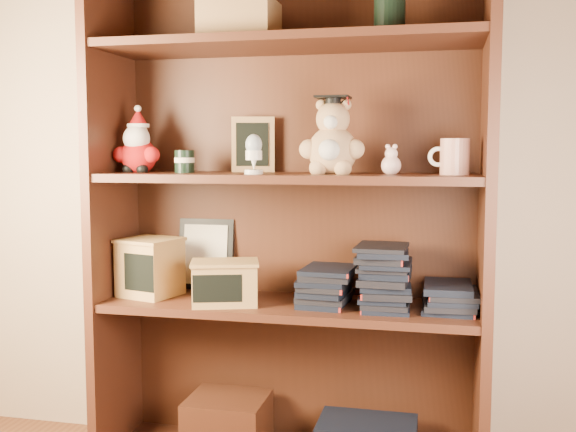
{
  "coord_description": "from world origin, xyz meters",
  "views": [
    {
      "loc": [
        0.49,
        -0.69,
        1.02
      ],
      "look_at": [
        0.03,
        1.3,
        0.82
      ],
      "focal_mm": 42.0,
      "sensor_mm": 36.0,
      "label": 1
    }
  ],
  "objects_px": {
    "teacher_mug": "(454,157)",
    "treats_box": "(150,267)",
    "bookcase": "(291,227)",
    "grad_teddy_bear": "(332,144)"
  },
  "relations": [
    {
      "from": "teacher_mug",
      "to": "bookcase",
      "type": "bearing_deg",
      "value": 174.13
    },
    {
      "from": "bookcase",
      "to": "treats_box",
      "type": "height_order",
      "value": "bookcase"
    },
    {
      "from": "bookcase",
      "to": "teacher_mug",
      "type": "height_order",
      "value": "bookcase"
    },
    {
      "from": "grad_teddy_bear",
      "to": "bookcase",
      "type": "bearing_deg",
      "value": 157.55
    },
    {
      "from": "bookcase",
      "to": "teacher_mug",
      "type": "relative_size",
      "value": 13.59
    },
    {
      "from": "bookcase",
      "to": "teacher_mug",
      "type": "bearing_deg",
      "value": -5.87
    },
    {
      "from": "bookcase",
      "to": "treats_box",
      "type": "xyz_separation_m",
      "value": [
        -0.46,
        -0.05,
        -0.13
      ]
    },
    {
      "from": "treats_box",
      "to": "grad_teddy_bear",
      "type": "bearing_deg",
      "value": -0.61
    },
    {
      "from": "teacher_mug",
      "to": "treats_box",
      "type": "relative_size",
      "value": 0.56
    },
    {
      "from": "bookcase",
      "to": "treats_box",
      "type": "bearing_deg",
      "value": -173.56
    }
  ]
}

